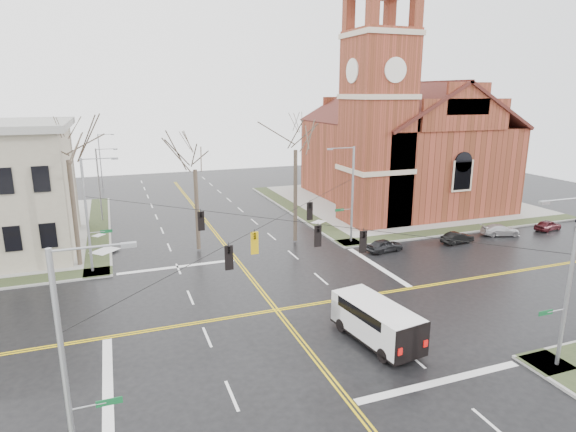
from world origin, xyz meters
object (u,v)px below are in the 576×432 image
object	(u,v)px
signal_pole_sw	(69,366)
cargo_van	(374,318)
signal_pole_ne	(351,192)
parked_car_a	(385,245)
tree_nw_near	(195,164)
church	(398,137)
streetlight_north_b	(101,159)
signal_pole_se	(567,279)
parked_car_c	(500,230)
streetlight_north_a	(100,182)
signal_pole_nw	(89,212)
parked_car_d	(548,225)
tree_nw_far	(67,153)
tree_ne	(296,144)
parked_car_b	(457,238)

from	to	relation	value
signal_pole_sw	cargo_van	size ratio (longest dim) A/B	1.44
signal_pole_sw	signal_pole_ne	bearing A→B (deg)	45.45
parked_car_a	tree_nw_near	world-z (taller)	tree_nw_near
church	streetlight_north_b	size ratio (longest dim) A/B	3.44
signal_pole_se	parked_car_c	xyz separation A→B (m)	(15.31, 19.88, -4.40)
streetlight_north_b	parked_car_c	bearing A→B (deg)	-46.74
cargo_van	parked_car_a	size ratio (longest dim) A/B	1.83
streetlight_north_a	tree_nw_near	world-z (taller)	tree_nw_near
signal_pole_nw	parked_car_d	bearing A→B (deg)	-4.43
parked_car_d	tree_nw_far	bearing A→B (deg)	73.56
streetlight_north_a	tree_nw_far	distance (m)	15.38
church	signal_pole_sw	world-z (taller)	church
streetlight_north_a	tree_ne	distance (m)	23.04
signal_pole_se	parked_car_d	bearing A→B (deg)	42.60
streetlight_north_b	cargo_van	xyz separation A→B (m)	(14.62, -53.64, -3.12)
parked_car_d	streetlight_north_b	bearing A→B (deg)	37.76
signal_pole_nw	streetlight_north_b	bearing A→B (deg)	88.95
tree_nw_far	church	bearing A→B (deg)	16.79
streetlight_north_a	parked_car_d	size ratio (longest dim) A/B	2.48
signal_pole_se	parked_car_d	size ratio (longest dim) A/B	2.79
signal_pole_se	signal_pole_nw	bearing A→B (deg)	134.55
signal_pole_sw	tree_nw_far	world-z (taller)	tree_nw_far
signal_pole_se	tree_nw_far	world-z (taller)	tree_nw_far
streetlight_north_a	parked_car_c	size ratio (longest dim) A/B	2.10
parked_car_a	signal_pole_se	bearing A→B (deg)	167.46
signal_pole_nw	parked_car_c	xyz separation A→B (m)	(37.96, -3.12, -4.40)
tree_nw_far	tree_ne	bearing A→B (deg)	-0.12
cargo_van	tree_ne	bearing A→B (deg)	74.21
cargo_van	parked_car_c	size ratio (longest dim) A/B	1.64
streetlight_north_b	cargo_van	distance (m)	55.68
streetlight_north_a	tree_nw_near	distance (m)	16.38
cargo_van	signal_pole_nw	bearing A→B (deg)	123.66
parked_car_a	parked_car_d	bearing A→B (deg)	-97.17
cargo_van	parked_car_a	bearing A→B (deg)	48.23
tree_ne	signal_pole_sw	bearing A→B (deg)	-125.57
signal_pole_se	signal_pole_ne	bearing A→B (deg)	90.00
signal_pole_sw	parked_car_d	size ratio (longest dim) A/B	2.79
signal_pole_ne	tree_nw_near	xyz separation A→B (m)	(-13.90, 2.66, 2.92)
parked_car_d	tree_nw_far	xyz separation A→B (m)	(-45.13, 5.44, 8.81)
signal_pole_nw	church	bearing A→B (deg)	20.21
streetlight_north_b	parked_car_c	distance (m)	54.55
parked_car_b	tree_ne	distance (m)	17.77
signal_pole_se	parked_car_a	size ratio (longest dim) A/B	2.63
cargo_van	tree_nw_far	distance (m)	26.51
church	parked_car_c	xyz separation A→B (m)	(1.87, -16.41, -7.88)
tree_nw_near	tree_ne	size ratio (longest dim) A/B	0.84
parked_car_d	signal_pole_se	bearing A→B (deg)	123.04
signal_pole_se	cargo_van	bearing A→B (deg)	141.45
streetlight_north_b	tree_nw_far	world-z (taller)	tree_nw_far
cargo_van	parked_car_c	distance (m)	26.66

